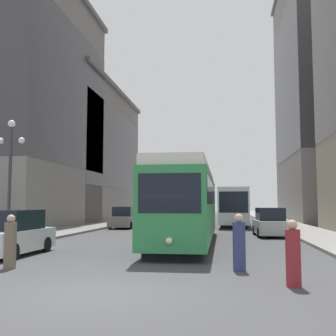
% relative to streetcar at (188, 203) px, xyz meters
% --- Properties ---
extents(ground_plane, '(200.00, 200.00, 0.00)m').
position_rel_streetcar_xyz_m(ground_plane, '(-0.89, -12.23, -2.10)').
color(ground_plane, '#424244').
extents(sidewalk_left, '(3.36, 120.00, 0.15)m').
position_rel_streetcar_xyz_m(sidewalk_left, '(-9.55, 27.77, -2.03)').
color(sidewalk_left, gray).
rests_on(sidewalk_left, ground).
extents(sidewalk_right, '(3.36, 120.00, 0.15)m').
position_rel_streetcar_xyz_m(sidewalk_right, '(7.77, 27.77, -2.03)').
color(sidewalk_right, gray).
rests_on(sidewalk_right, ground).
extents(streetcar, '(2.73, 15.17, 3.89)m').
position_rel_streetcar_xyz_m(streetcar, '(0.00, 0.00, 0.00)').
color(streetcar, black).
rests_on(streetcar, ground).
extents(transit_bus, '(3.00, 12.31, 3.45)m').
position_rel_streetcar_xyz_m(transit_bus, '(2.85, 17.72, -0.15)').
color(transit_bus, black).
rests_on(transit_bus, ground).
extents(parked_car_left_near, '(1.92, 4.37, 1.82)m').
position_rel_streetcar_xyz_m(parked_car_left_near, '(-6.56, 12.44, -1.26)').
color(parked_car_left_near, black).
rests_on(parked_car_left_near, ground).
extents(parked_car_left_mid, '(1.92, 4.44, 1.82)m').
position_rel_streetcar_xyz_m(parked_car_left_mid, '(-6.56, -5.99, -1.26)').
color(parked_car_left_mid, black).
rests_on(parked_car_left_mid, ground).
extents(parked_car_right_far, '(2.02, 4.37, 1.82)m').
position_rel_streetcar_xyz_m(parked_car_right_far, '(4.79, 5.25, -1.26)').
color(parked_car_right_far, black).
rests_on(parked_car_right_far, ground).
extents(pedestrian_crossing_near, '(0.39, 0.39, 1.72)m').
position_rel_streetcar_xyz_m(pedestrian_crossing_near, '(-4.89, -9.13, -1.30)').
color(pedestrian_crossing_near, '#6B5B4C').
rests_on(pedestrian_crossing_near, ground).
extents(pedestrian_crossing_far, '(0.37, 0.37, 1.67)m').
position_rel_streetcar_xyz_m(pedestrian_crossing_far, '(3.66, -10.80, -1.32)').
color(pedestrian_crossing_far, maroon).
rests_on(pedestrian_crossing_far, ground).
extents(pedestrian_on_sidewalk, '(0.39, 0.39, 1.76)m').
position_rel_streetcar_xyz_m(pedestrian_on_sidewalk, '(2.39, -8.56, -1.28)').
color(pedestrian_on_sidewalk, navy).
rests_on(pedestrian_on_sidewalk, ground).
extents(lamp_post_left_near, '(1.41, 0.36, 6.06)m').
position_rel_streetcar_xyz_m(lamp_post_left_near, '(-8.46, -2.95, 1.99)').
color(lamp_post_left_near, '#333338').
rests_on(lamp_post_left_near, sidewalk_left).
extents(building_left_corner, '(11.20, 23.84, 16.47)m').
position_rel_streetcar_xyz_m(building_left_corner, '(-16.53, 27.38, 6.35)').
color(building_left_corner, gray).
rests_on(building_left_corner, ground).
extents(building_left_midblock, '(11.66, 17.71, 21.73)m').
position_rel_streetcar_xyz_m(building_left_midblock, '(-16.76, 12.61, 9.08)').
color(building_left_midblock, gray).
rests_on(building_left_midblock, ground).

